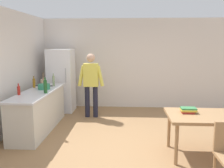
% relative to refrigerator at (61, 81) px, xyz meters
% --- Properties ---
extents(ground_plane, '(14.00, 14.00, 0.00)m').
position_rel_refrigerator_xyz_m(ground_plane, '(1.90, -2.40, -0.90)').
color(ground_plane, '#936D47').
extents(wall_back, '(6.40, 0.12, 2.70)m').
position_rel_refrigerator_xyz_m(wall_back, '(1.90, 0.60, 0.45)').
color(wall_back, silver).
rests_on(wall_back, ground_plane).
extents(kitchen_counter, '(0.64, 2.20, 0.90)m').
position_rel_refrigerator_xyz_m(kitchen_counter, '(-0.10, -1.60, -0.45)').
color(kitchen_counter, beige).
rests_on(kitchen_counter, ground_plane).
extents(refrigerator, '(0.70, 0.67, 1.80)m').
position_rel_refrigerator_xyz_m(refrigerator, '(0.00, 0.00, 0.00)').
color(refrigerator, white).
rests_on(refrigerator, ground_plane).
extents(person, '(0.70, 0.22, 1.70)m').
position_rel_refrigerator_xyz_m(person, '(0.95, -0.55, 0.08)').
color(person, '#1E1E2D').
rests_on(person, ground_plane).
extents(dining_table, '(1.40, 0.90, 0.75)m').
position_rel_refrigerator_xyz_m(dining_table, '(3.30, -2.70, -0.23)').
color(dining_table, '#9E754C').
rests_on(dining_table, ground_plane).
extents(cooking_pot, '(0.40, 0.28, 0.12)m').
position_rel_refrigerator_xyz_m(cooking_pot, '(-0.04, -1.34, 0.06)').
color(cooking_pot, '#2D845B').
rests_on(cooking_pot, kitchen_counter).
extents(utensil_jar, '(0.11, 0.11, 0.32)m').
position_rel_refrigerator_xyz_m(utensil_jar, '(-0.28, -0.76, 0.08)').
color(utensil_jar, tan).
rests_on(utensil_jar, kitchen_counter).
extents(bottle_sauce_red, '(0.06, 0.06, 0.24)m').
position_rel_refrigerator_xyz_m(bottle_sauce_red, '(-0.35, -2.00, 0.10)').
color(bottle_sauce_red, '#B22319').
rests_on(bottle_sauce_red, kitchen_counter).
extents(bottle_vinegar_tall, '(0.06, 0.06, 0.32)m').
position_rel_refrigerator_xyz_m(bottle_vinegar_tall, '(0.06, -0.92, 0.14)').
color(bottle_vinegar_tall, gray).
rests_on(bottle_vinegar_tall, kitchen_counter).
extents(bottle_oil_amber, '(0.06, 0.06, 0.28)m').
position_rel_refrigerator_xyz_m(bottle_oil_amber, '(-0.35, -1.16, 0.12)').
color(bottle_oil_amber, '#996619').
rests_on(bottle_oil_amber, kitchen_counter).
extents(bottle_wine_green, '(0.08, 0.08, 0.34)m').
position_rel_refrigerator_xyz_m(bottle_wine_green, '(0.14, -1.79, 0.15)').
color(bottle_wine_green, '#1E5123').
rests_on(bottle_wine_green, kitchen_counter).
extents(book_stack, '(0.27, 0.20, 0.09)m').
position_rel_refrigerator_xyz_m(book_stack, '(2.97, -2.60, -0.10)').
color(book_stack, '#B22D28').
rests_on(book_stack, dining_table).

